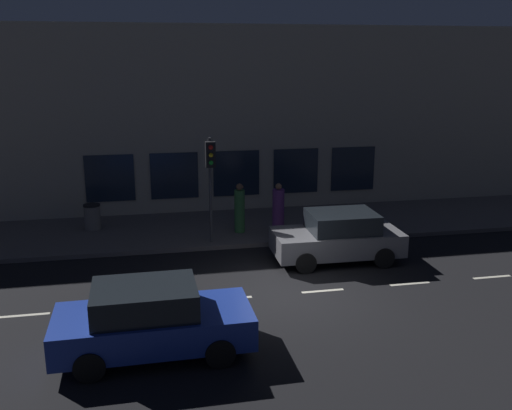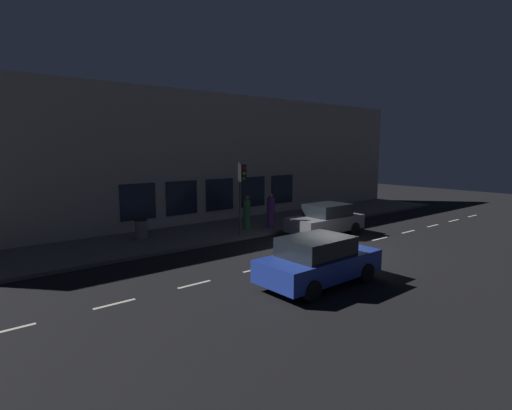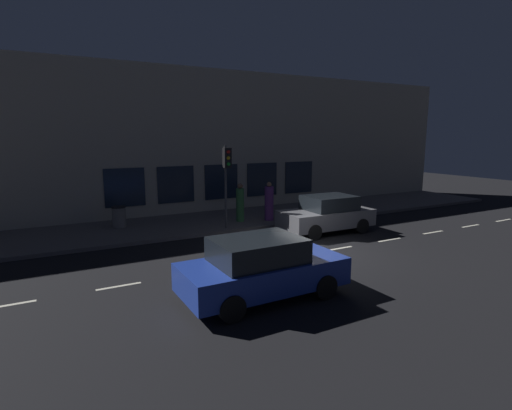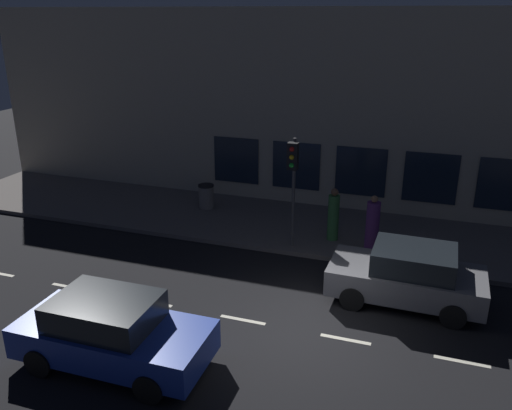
# 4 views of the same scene
# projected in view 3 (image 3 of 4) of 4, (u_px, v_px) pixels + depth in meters

# --- Properties ---
(ground_plane) EXTENTS (60.00, 60.00, 0.00)m
(ground_plane) POSITION_uv_depth(u_px,v_px,m) (317.00, 252.00, 14.11)
(ground_plane) COLOR black
(sidewalk) EXTENTS (4.50, 32.00, 0.15)m
(sidewalk) POSITION_uv_depth(u_px,v_px,m) (240.00, 219.00, 19.51)
(sidewalk) COLOR #5B5654
(sidewalk) RESTS_ON ground
(building_facade) EXTENTS (0.65, 32.00, 7.50)m
(building_facade) POSITION_uv_depth(u_px,v_px,m) (218.00, 143.00, 21.09)
(building_facade) COLOR #B2A893
(building_facade) RESTS_ON ground
(lane_centre_line) EXTENTS (0.12, 27.20, 0.01)m
(lane_centre_line) POSITION_uv_depth(u_px,v_px,m) (339.00, 248.00, 14.58)
(lane_centre_line) COLOR beige
(lane_centre_line) RESTS_ON ground
(traffic_light) EXTENTS (0.45, 0.32, 3.56)m
(traffic_light) POSITION_uv_depth(u_px,v_px,m) (227.00, 167.00, 16.67)
(traffic_light) COLOR #424244
(traffic_light) RESTS_ON sidewalk
(parked_car_0) EXTENTS (1.99, 4.25, 1.58)m
(parked_car_0) POSITION_uv_depth(u_px,v_px,m) (262.00, 268.00, 10.05)
(parked_car_0) COLOR #1E389E
(parked_car_0) RESTS_ON ground
(parked_car_1) EXTENTS (2.00, 4.02, 1.58)m
(parked_car_1) POSITION_uv_depth(u_px,v_px,m) (327.00, 214.00, 16.97)
(parked_car_1) COLOR slate
(parked_car_1) RESTS_ON ground
(pedestrian_0) EXTENTS (0.52, 0.52, 1.82)m
(pedestrian_0) POSITION_uv_depth(u_px,v_px,m) (269.00, 203.00, 18.70)
(pedestrian_0) COLOR #5B2D70
(pedestrian_0) RESTS_ON sidewalk
(pedestrian_1) EXTENTS (0.51, 0.51, 1.79)m
(pedestrian_1) POSITION_uv_depth(u_px,v_px,m) (240.00, 204.00, 18.43)
(pedestrian_1) COLOR #336B38
(pedestrian_1) RESTS_ON sidewalk
(trash_bin) EXTENTS (0.61, 0.61, 0.93)m
(trash_bin) POSITION_uv_depth(u_px,v_px,m) (119.00, 217.00, 17.26)
(trash_bin) COLOR slate
(trash_bin) RESTS_ON sidewalk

